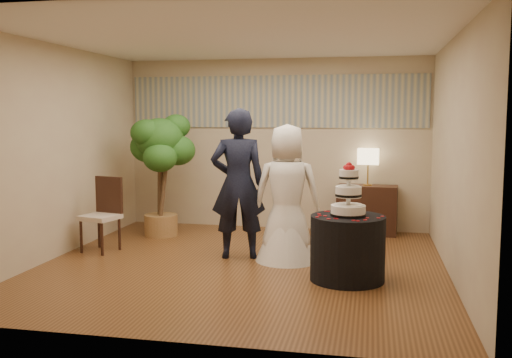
% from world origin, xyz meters
% --- Properties ---
extents(floor, '(5.00, 5.00, 0.00)m').
position_xyz_m(floor, '(0.00, 0.00, 0.00)').
color(floor, brown).
rests_on(floor, ground).
extents(ceiling, '(5.00, 5.00, 0.00)m').
position_xyz_m(ceiling, '(0.00, 0.00, 2.80)').
color(ceiling, white).
rests_on(ceiling, wall_back).
extents(wall_back, '(5.00, 0.06, 2.80)m').
position_xyz_m(wall_back, '(0.00, 2.50, 1.40)').
color(wall_back, '#C1AF8F').
rests_on(wall_back, ground).
extents(wall_front, '(5.00, 0.06, 2.80)m').
position_xyz_m(wall_front, '(0.00, -2.50, 1.40)').
color(wall_front, '#C1AF8F').
rests_on(wall_front, ground).
extents(wall_left, '(0.06, 5.00, 2.80)m').
position_xyz_m(wall_left, '(-2.50, 0.00, 1.40)').
color(wall_left, '#C1AF8F').
rests_on(wall_left, ground).
extents(wall_right, '(0.06, 5.00, 2.80)m').
position_xyz_m(wall_right, '(2.50, 0.00, 1.40)').
color(wall_right, '#C1AF8F').
rests_on(wall_right, ground).
extents(mural_border, '(4.90, 0.02, 0.85)m').
position_xyz_m(mural_border, '(0.00, 2.48, 2.10)').
color(mural_border, '#979B8D').
rests_on(mural_border, wall_back).
extents(groom, '(0.81, 0.63, 1.97)m').
position_xyz_m(groom, '(-0.14, 0.38, 0.98)').
color(groom, black).
rests_on(groom, floor).
extents(bride, '(0.92, 0.87, 1.77)m').
position_xyz_m(bride, '(0.52, 0.35, 0.88)').
color(bride, white).
rests_on(bride, floor).
extents(cake_table, '(1.12, 1.12, 0.74)m').
position_xyz_m(cake_table, '(1.32, -0.39, 0.37)').
color(cake_table, black).
rests_on(cake_table, floor).
extents(wedding_cake, '(0.40, 0.40, 0.61)m').
position_xyz_m(wedding_cake, '(1.32, -0.39, 1.05)').
color(wedding_cake, white).
rests_on(wedding_cake, cake_table).
extents(console, '(0.96, 0.48, 0.78)m').
position_xyz_m(console, '(1.52, 2.27, 0.39)').
color(console, black).
rests_on(console, floor).
extents(table_lamp, '(0.33, 0.33, 0.58)m').
position_xyz_m(table_lamp, '(1.52, 2.27, 1.07)').
color(table_lamp, beige).
rests_on(table_lamp, console).
extents(ficus_tree, '(1.08, 1.08, 1.93)m').
position_xyz_m(ficus_tree, '(-1.64, 1.49, 0.97)').
color(ficus_tree, '#275D1D').
rests_on(ficus_tree, floor).
extents(side_chair, '(0.57, 0.59, 1.02)m').
position_xyz_m(side_chair, '(-2.08, 0.33, 0.51)').
color(side_chair, black).
rests_on(side_chair, floor).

